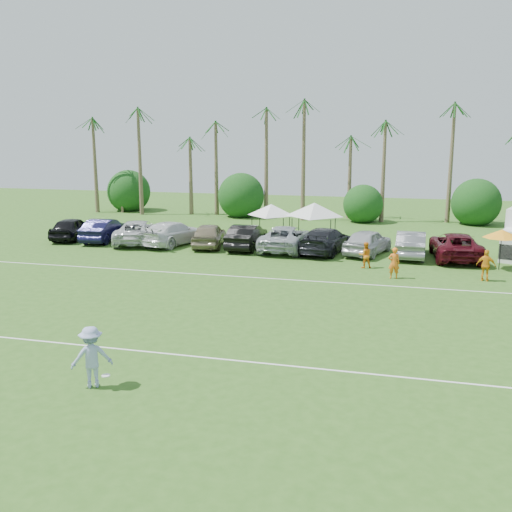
# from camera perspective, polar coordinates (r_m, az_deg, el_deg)

# --- Properties ---
(ground) EXTENTS (120.00, 120.00, 0.00)m
(ground) POSITION_cam_1_polar(r_m,az_deg,el_deg) (20.43, -14.86, -11.07)
(ground) COLOR #305A1B
(ground) RESTS_ON ground
(field_lines) EXTENTS (80.00, 12.10, 0.01)m
(field_lines) POSITION_cam_1_polar(r_m,az_deg,el_deg) (27.25, -6.66, -4.90)
(field_lines) COLOR white
(field_lines) RESTS_ON ground
(palm_tree_0) EXTENTS (2.40, 2.40, 8.90)m
(palm_tree_0) POSITION_cam_1_polar(r_m,az_deg,el_deg) (62.79, -16.00, 11.08)
(palm_tree_0) COLOR brown
(palm_tree_0) RESTS_ON ground
(palm_tree_1) EXTENTS (2.40, 2.40, 9.90)m
(palm_tree_1) POSITION_cam_1_polar(r_m,az_deg,el_deg) (60.44, -11.86, 12.10)
(palm_tree_1) COLOR brown
(palm_tree_1) RESTS_ON ground
(palm_tree_2) EXTENTS (2.40, 2.40, 10.90)m
(palm_tree_2) POSITION_cam_1_polar(r_m,az_deg,el_deg) (58.43, -7.37, 13.11)
(palm_tree_2) COLOR brown
(palm_tree_2) RESTS_ON ground
(palm_tree_3) EXTENTS (2.40, 2.40, 11.90)m
(palm_tree_3) POSITION_cam_1_polar(r_m,az_deg,el_deg) (57.11, -3.55, 14.07)
(palm_tree_3) COLOR brown
(palm_tree_3) RESTS_ON ground
(palm_tree_4) EXTENTS (2.40, 2.40, 8.90)m
(palm_tree_4) POSITION_cam_1_polar(r_m,az_deg,el_deg) (55.97, 0.47, 11.49)
(palm_tree_4) COLOR brown
(palm_tree_4) RESTS_ON ground
(palm_tree_5) EXTENTS (2.40, 2.40, 9.90)m
(palm_tree_5) POSITION_cam_1_polar(r_m,az_deg,el_deg) (55.14, 4.60, 12.36)
(palm_tree_5) COLOR brown
(palm_tree_5) RESTS_ON ground
(palm_tree_6) EXTENTS (2.40, 2.40, 10.90)m
(palm_tree_6) POSITION_cam_1_polar(r_m,az_deg,el_deg) (54.61, 8.87, 13.17)
(palm_tree_6) COLOR brown
(palm_tree_6) RESTS_ON ground
(palm_tree_7) EXTENTS (2.40, 2.40, 11.90)m
(palm_tree_7) POSITION_cam_1_polar(r_m,az_deg,el_deg) (54.38, 13.22, 13.90)
(palm_tree_7) COLOR brown
(palm_tree_7) RESTS_ON ground
(palm_tree_8) EXTENTS (2.40, 2.40, 8.90)m
(palm_tree_8) POSITION_cam_1_polar(r_m,az_deg,el_deg) (54.43, 18.45, 10.89)
(palm_tree_8) COLOR brown
(palm_tree_8) RESTS_ON ground
(palm_tree_9) EXTENTS (2.40, 2.40, 9.90)m
(palm_tree_9) POSITION_cam_1_polar(r_m,az_deg,el_deg) (54.97, 23.81, 11.42)
(palm_tree_9) COLOR brown
(palm_tree_9) RESTS_ON ground
(bush_tree_0) EXTENTS (4.00, 4.00, 4.00)m
(bush_tree_0) POSITION_cam_1_polar(r_m,az_deg,el_deg) (62.51, -12.85, 6.02)
(bush_tree_0) COLOR brown
(bush_tree_0) RESTS_ON ground
(bush_tree_1) EXTENTS (4.00, 4.00, 4.00)m
(bush_tree_1) POSITION_cam_1_polar(r_m,az_deg,el_deg) (57.76, -1.24, 5.85)
(bush_tree_1) COLOR brown
(bush_tree_1) RESTS_ON ground
(bush_tree_2) EXTENTS (4.00, 4.00, 4.00)m
(bush_tree_2) POSITION_cam_1_polar(r_m,az_deg,el_deg) (55.75, 10.78, 5.43)
(bush_tree_2) COLOR brown
(bush_tree_2) RESTS_ON ground
(bush_tree_3) EXTENTS (4.00, 4.00, 4.00)m
(bush_tree_3) POSITION_cam_1_polar(r_m,az_deg,el_deg) (56.02, 21.07, 4.88)
(bush_tree_3) COLOR brown
(bush_tree_3) RESTS_ON ground
(sideline_player_a) EXTENTS (0.73, 0.56, 1.78)m
(sideline_player_a) POSITION_cam_1_polar(r_m,az_deg,el_deg) (32.85, 13.63, -0.68)
(sideline_player_a) COLOR orange
(sideline_player_a) RESTS_ON ground
(sideline_player_b) EXTENTS (0.91, 0.79, 1.59)m
(sideline_player_b) POSITION_cam_1_polar(r_m,az_deg,el_deg) (35.15, 10.86, 0.10)
(sideline_player_b) COLOR orange
(sideline_player_b) RESTS_ON ground
(sideline_player_c) EXTENTS (1.11, 0.70, 1.76)m
(sideline_player_c) POSITION_cam_1_polar(r_m,az_deg,el_deg) (33.80, 22.02, -0.88)
(sideline_player_c) COLOR orange
(sideline_player_c) RESTS_ON ground
(canopy_tent_left) EXTENTS (3.84, 3.84, 3.11)m
(canopy_tent_left) POSITION_cam_1_polar(r_m,az_deg,el_deg) (44.63, 1.53, 5.20)
(canopy_tent_left) COLOR black
(canopy_tent_left) RESTS_ON ground
(canopy_tent_right) EXTENTS (4.35, 4.35, 3.53)m
(canopy_tent_right) POSITION_cam_1_polar(r_m,az_deg,el_deg) (42.63, 5.88, 5.31)
(canopy_tent_right) COLOR black
(canopy_tent_right) RESTS_ON ground
(market_umbrella) EXTENTS (2.19, 2.19, 2.44)m
(market_umbrella) POSITION_cam_1_polar(r_m,az_deg,el_deg) (36.79, 23.38, 2.07)
(market_umbrella) COLOR black
(market_umbrella) RESTS_ON ground
(frisbee_player) EXTENTS (1.48, 1.32, 2.00)m
(frisbee_player) POSITION_cam_1_polar(r_m,az_deg,el_deg) (19.02, -16.12, -9.67)
(frisbee_player) COLOR #98A6D7
(frisbee_player) RESTS_ON ground
(parked_car_0) EXTENTS (2.86, 5.35, 1.73)m
(parked_car_0) POSITION_cam_1_polar(r_m,az_deg,el_deg) (46.44, -17.92, 2.65)
(parked_car_0) COLOR black
(parked_car_0) RESTS_ON ground
(parked_car_1) EXTENTS (2.27, 5.39, 1.73)m
(parked_car_1) POSITION_cam_1_polar(r_m,az_deg,el_deg) (44.95, -14.91, 2.54)
(parked_car_1) COLOR black
(parked_car_1) RESTS_ON ground
(parked_car_2) EXTENTS (4.52, 6.78, 1.73)m
(parked_car_2) POSITION_cam_1_polar(r_m,az_deg,el_deg) (43.54, -11.74, 2.40)
(parked_car_2) COLOR silver
(parked_car_2) RESTS_ON ground
(parked_car_3) EXTENTS (3.86, 6.38, 1.73)m
(parked_car_3) POSITION_cam_1_polar(r_m,az_deg,el_deg) (42.38, -8.31, 2.27)
(parked_car_3) COLOR silver
(parked_car_3) RESTS_ON ground
(parked_car_4) EXTENTS (2.87, 5.35, 1.73)m
(parked_car_4) POSITION_cam_1_polar(r_m,az_deg,el_deg) (41.37, -4.70, 2.12)
(parked_car_4) COLOR #81755A
(parked_car_4) RESTS_ON ground
(parked_car_5) EXTENTS (1.87, 5.26, 1.73)m
(parked_car_5) POSITION_cam_1_polar(r_m,az_deg,el_deg) (40.53, -0.93, 1.96)
(parked_car_5) COLOR black
(parked_car_5) RESTS_ON ground
(parked_car_6) EXTENTS (3.06, 6.31, 1.73)m
(parked_car_6) POSITION_cam_1_polar(r_m,az_deg,el_deg) (39.95, 3.00, 1.80)
(parked_car_6) COLOR #A0A5AB
(parked_car_6) RESTS_ON ground
(parked_car_7) EXTENTS (3.55, 6.32, 1.73)m
(parked_car_7) POSITION_cam_1_polar(r_m,az_deg,el_deg) (39.37, 6.99, 1.58)
(parked_car_7) COLOR black
(parked_car_7) RESTS_ON ground
(parked_car_8) EXTENTS (3.44, 5.45, 1.73)m
(parked_car_8) POSITION_cam_1_polar(r_m,az_deg,el_deg) (39.25, 11.11, 1.41)
(parked_car_8) COLOR #B2B3B7
(parked_car_8) RESTS_ON ground
(parked_car_9) EXTENTS (1.97, 5.30, 1.73)m
(parked_car_9) POSITION_cam_1_polar(r_m,az_deg,el_deg) (39.09, 15.23, 1.17)
(parked_car_9) COLOR slate
(parked_car_9) RESTS_ON ground
(parked_car_10) EXTENTS (3.29, 6.41, 1.73)m
(parked_car_10) POSITION_cam_1_polar(r_m,az_deg,el_deg) (39.22, 19.35, 0.95)
(parked_car_10) COLOR #490B15
(parked_car_10) RESTS_ON ground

